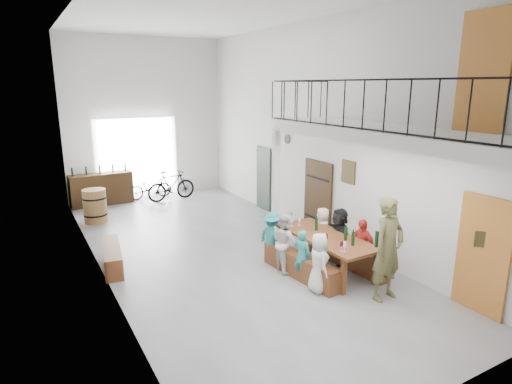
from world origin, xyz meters
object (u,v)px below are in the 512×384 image
tasting_table (326,239)px  bench_inner (300,266)px  oak_barrel (95,206)px  side_bench (112,257)px  serving_counter (101,189)px  host_standing (388,249)px  bicycle_near (150,187)px

tasting_table → bench_inner: tasting_table is taller
tasting_table → oak_barrel: oak_barrel is taller
tasting_table → oak_barrel: bearing=121.0°
side_bench → bench_inner: bearing=-36.5°
side_bench → serving_counter: bearing=81.9°
bench_inner → oak_barrel: (-3.05, 5.94, 0.25)m
oak_barrel → host_standing: (3.91, -7.47, 0.49)m
side_bench → serving_counter: serving_counter is taller
bicycle_near → oak_barrel: bearing=128.7°
tasting_table → host_standing: 1.56m
host_standing → bench_inner: bearing=113.6°
side_bench → host_standing: 5.80m
serving_counter → host_standing: bearing=-72.4°
tasting_table → host_standing: size_ratio=1.24×
serving_counter → bicycle_near: serving_counter is taller
tasting_table → serving_counter: 8.49m
oak_barrel → host_standing: bearing=-62.4°
oak_barrel → side_bench: bearing=-94.0°
bench_inner → oak_barrel: bearing=112.3°
tasting_table → side_bench: bearing=147.3°
tasting_table → host_standing: bearing=-83.3°
bicycle_near → serving_counter: bearing=85.7°
side_bench → bicycle_near: size_ratio=1.09×
bench_inner → oak_barrel: 6.68m
bench_inner → host_standing: 1.91m
tasting_table → bicycle_near: (-1.56, 7.82, -0.31)m
side_bench → host_standing: size_ratio=0.85×
bicycle_near → tasting_table: bearing=-171.2°
oak_barrel → host_standing: host_standing is taller
bench_inner → serving_counter: serving_counter is taller
host_standing → oak_barrel: bearing=112.0°
host_standing → bicycle_near: 9.53m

